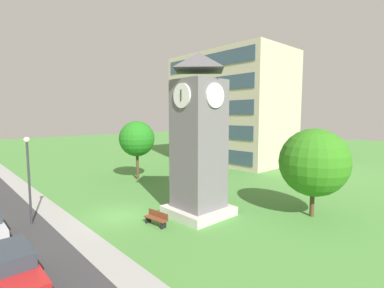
# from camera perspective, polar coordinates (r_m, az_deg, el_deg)

# --- Properties ---
(ground_plane) EXTENTS (160.00, 160.00, 0.00)m
(ground_plane) POSITION_cam_1_polar(r_m,az_deg,el_deg) (21.05, -14.67, -13.83)
(ground_plane) COLOR #4C893D
(kerb_strip) EXTENTS (120.00, 1.60, 0.01)m
(kerb_strip) POSITION_cam_1_polar(r_m,az_deg,el_deg) (19.88, -23.15, -15.30)
(kerb_strip) COLOR #9E9E99
(kerb_strip) RESTS_ON ground
(office_building) EXTENTS (17.37, 10.41, 16.00)m
(office_building) POSITION_cam_1_polar(r_m,az_deg,el_deg) (43.87, 7.76, 7.07)
(office_building) COLOR beige
(office_building) RESTS_ON ground
(clock_tower) EXTENTS (3.94, 3.94, 11.21)m
(clock_tower) POSITION_cam_1_polar(r_m,az_deg,el_deg) (19.55, 1.36, 0.04)
(clock_tower) COLOR slate
(clock_tower) RESTS_ON ground
(park_bench) EXTENTS (1.84, 0.69, 0.88)m
(park_bench) POSITION_cam_1_polar(r_m,az_deg,el_deg) (18.80, -7.18, -14.62)
(park_bench) COLOR brown
(park_bench) RESTS_ON ground
(street_lamp) EXTENTS (0.36, 0.36, 5.65)m
(street_lamp) POSITION_cam_1_polar(r_m,az_deg,el_deg) (20.81, -30.08, -4.62)
(street_lamp) COLOR #333338
(street_lamp) RESTS_ON ground
(tree_by_building) EXTENTS (3.83, 3.83, 6.39)m
(tree_by_building) POSITION_cam_1_polar(r_m,az_deg,el_deg) (31.21, -11.04, 1.04)
(tree_by_building) COLOR #513823
(tree_by_building) RESTS_ON ground
(tree_near_tower) EXTENTS (4.65, 4.65, 6.12)m
(tree_near_tower) POSITION_cam_1_polar(r_m,az_deg,el_deg) (21.10, 23.35, -3.43)
(tree_near_tower) COLOR #513823
(tree_near_tower) RESTS_ON ground
(parked_car_red) EXTENTS (4.79, 1.95, 1.69)m
(parked_car_red) POSITION_cam_1_polar(r_m,az_deg,el_deg) (14.34, -32.79, -20.55)
(parked_car_red) COLOR red
(parked_car_red) RESTS_ON ground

